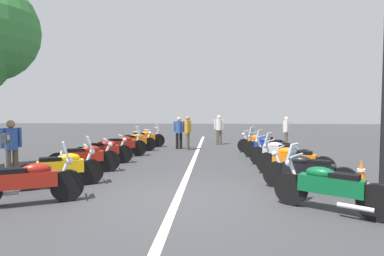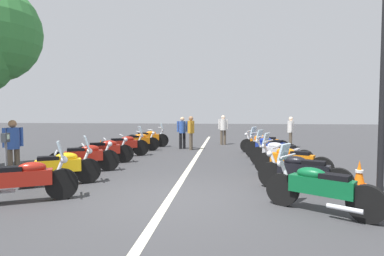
% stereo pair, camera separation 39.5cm
% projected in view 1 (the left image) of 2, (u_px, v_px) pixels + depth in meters
% --- Properties ---
extents(ground_plane, '(80.00, 80.00, 0.00)m').
position_uv_depth(ground_plane, '(177.00, 199.00, 6.30)').
color(ground_plane, '#38383A').
extents(lane_centre_stripe, '(22.01, 0.16, 0.01)m').
position_uv_depth(lane_centre_stripe, '(193.00, 161.00, 11.11)').
color(lane_centre_stripe, beige).
rests_on(lane_centre_stripe, ground_plane).
extents(motorcycle_left_row_0, '(1.10, 1.92, 1.21)m').
position_uv_depth(motorcycle_left_row_0, '(28.00, 181.00, 5.87)').
color(motorcycle_left_row_0, black).
rests_on(motorcycle_left_row_0, ground_plane).
extents(motorcycle_left_row_1, '(1.12, 1.79, 1.20)m').
position_uv_depth(motorcycle_left_row_1, '(62.00, 168.00, 7.29)').
color(motorcycle_left_row_1, black).
rests_on(motorcycle_left_row_1, ground_plane).
extents(motorcycle_left_row_2, '(1.09, 1.90, 1.00)m').
position_uv_depth(motorcycle_left_row_2, '(85.00, 158.00, 8.91)').
color(motorcycle_left_row_2, black).
rests_on(motorcycle_left_row_2, ground_plane).
extents(motorcycle_left_row_3, '(1.11, 1.86, 1.00)m').
position_uv_depth(motorcycle_left_row_3, '(103.00, 151.00, 10.43)').
color(motorcycle_left_row_3, black).
rests_on(motorcycle_left_row_3, ground_plane).
extents(motorcycle_left_row_4, '(1.17, 1.88, 1.22)m').
position_uv_depth(motorcycle_left_row_4, '(122.00, 145.00, 12.11)').
color(motorcycle_left_row_4, black).
rests_on(motorcycle_left_row_4, ground_plane).
extents(motorcycle_left_row_5, '(1.25, 1.78, 0.99)m').
position_uv_depth(motorcycle_left_row_5, '(135.00, 142.00, 13.73)').
color(motorcycle_left_row_5, black).
rests_on(motorcycle_left_row_5, ground_plane).
extents(motorcycle_left_row_6, '(1.10, 2.04, 1.23)m').
position_uv_depth(motorcycle_left_row_6, '(144.00, 138.00, 15.29)').
color(motorcycle_left_row_6, black).
rests_on(motorcycle_left_row_6, ground_plane).
extents(motorcycle_right_row_0, '(1.28, 1.78, 1.20)m').
position_uv_depth(motorcycle_right_row_0, '(329.00, 187.00, 5.47)').
color(motorcycle_right_row_0, black).
rests_on(motorcycle_right_row_0, ground_plane).
extents(motorcycle_right_row_1, '(1.08, 1.92, 0.99)m').
position_uv_depth(motorcycle_right_row_1, '(307.00, 171.00, 6.94)').
color(motorcycle_right_row_1, black).
rests_on(motorcycle_right_row_1, ground_plane).
extents(motorcycle_right_row_2, '(1.14, 1.98, 1.20)m').
position_uv_depth(motorcycle_right_row_2, '(293.00, 160.00, 8.50)').
color(motorcycle_right_row_2, black).
rests_on(motorcycle_right_row_2, ground_plane).
extents(motorcycle_right_row_3, '(1.18, 1.92, 1.20)m').
position_uv_depth(motorcycle_right_row_3, '(280.00, 153.00, 9.99)').
color(motorcycle_right_row_3, black).
rests_on(motorcycle_right_row_3, ground_plane).
extents(motorcycle_right_row_4, '(1.20, 1.87, 1.22)m').
position_uv_depth(motorcycle_right_row_4, '(268.00, 147.00, 11.69)').
color(motorcycle_right_row_4, black).
rests_on(motorcycle_right_row_4, ground_plane).
extents(motorcycle_right_row_5, '(1.00, 2.04, 0.98)m').
position_uv_depth(motorcycle_right_row_5, '(261.00, 143.00, 13.27)').
color(motorcycle_right_row_5, black).
rests_on(motorcycle_right_row_5, ground_plane).
extents(parking_meter, '(0.19, 0.15, 1.29)m').
position_uv_depth(parking_meter, '(6.00, 150.00, 7.18)').
color(parking_meter, slate).
rests_on(parking_meter, ground_plane).
extents(traffic_cone_0, '(0.36, 0.36, 0.61)m').
position_uv_depth(traffic_cone_0, '(97.00, 147.00, 13.07)').
color(traffic_cone_0, orange).
rests_on(traffic_cone_0, ground_plane).
extents(traffic_cone_1, '(0.36, 0.36, 0.61)m').
position_uv_depth(traffic_cone_1, '(361.00, 172.00, 7.65)').
color(traffic_cone_1, orange).
rests_on(traffic_cone_1, ground_plane).
extents(bystander_0, '(0.32, 0.52, 1.61)m').
position_uv_depth(bystander_0, '(219.00, 127.00, 16.75)').
color(bystander_0, brown).
rests_on(bystander_0, ground_plane).
extents(bystander_1, '(0.32, 0.52, 1.55)m').
position_uv_depth(bystander_1, '(179.00, 130.00, 14.81)').
color(bystander_1, black).
rests_on(bystander_1, ground_plane).
extents(bystander_2, '(0.53, 0.32, 1.60)m').
position_uv_depth(bystander_2, '(188.00, 130.00, 14.44)').
color(bystander_2, brown).
rests_on(bystander_2, ground_plane).
extents(bystander_3, '(0.45, 0.34, 1.58)m').
position_uv_depth(bystander_3, '(11.00, 145.00, 8.18)').
color(bystander_3, brown).
rests_on(bystander_3, ground_plane).
extents(bystander_4, '(0.53, 0.32, 1.56)m').
position_uv_depth(bystander_4, '(286.00, 130.00, 15.37)').
color(bystander_4, brown).
rests_on(bystander_4, ground_plane).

